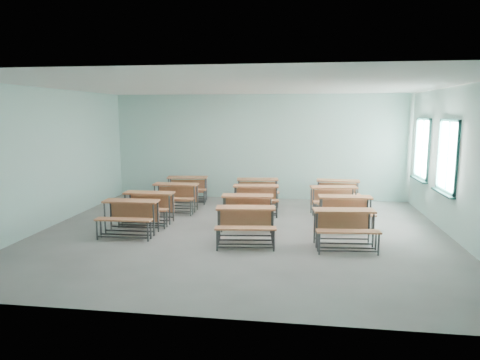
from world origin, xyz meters
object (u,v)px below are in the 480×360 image
object	(u,v)px
desk_unit_r0c1	(246,220)
desk_unit_r3c1	(258,187)
desk_unit_r1c0	(148,203)
desk_unit_r1c1	(247,206)
desk_unit_r2c0	(175,193)
desk_unit_r3c0	(187,185)
desk_unit_r0c0	(130,212)
desk_unit_r2c2	(334,196)
desk_unit_r0c2	(345,223)
desk_unit_r2c1	(256,195)
desk_unit_r1c2	(346,207)
desk_unit_r3c2	(338,189)

from	to	relation	value
desk_unit_r0c1	desk_unit_r3c1	bearing A→B (deg)	85.14
desk_unit_r1c0	desk_unit_r1c1	bearing A→B (deg)	-1.10
desk_unit_r2c0	desk_unit_r3c0	xyz separation A→B (m)	(-0.01, 1.29, 0.00)
desk_unit_r0c0	desk_unit_r0c1	xyz separation A→B (m)	(2.58, -0.32, 0.00)
desk_unit_r2c2	desk_unit_r3c0	world-z (taller)	same
desk_unit_r0c2	desk_unit_r2c1	size ratio (longest dim) A/B	1.01
desk_unit_r2c0	desk_unit_r1c0	bearing A→B (deg)	-102.19
desk_unit_r1c0	desk_unit_r1c2	bearing A→B (deg)	1.44
desk_unit_r1c1	desk_unit_r2c2	bearing A→B (deg)	31.56
desk_unit_r0c2	desk_unit_r3c1	size ratio (longest dim) A/B	0.98
desk_unit_r3c0	desk_unit_r3c1	world-z (taller)	same
desk_unit_r1c1	desk_unit_r2c2	distance (m)	2.56
desk_unit_r0c0	desk_unit_r1c0	distance (m)	0.99
desk_unit_r0c1	desk_unit_r3c1	world-z (taller)	same
desk_unit_r1c0	desk_unit_r1c1	world-z (taller)	same
desk_unit_r3c1	desk_unit_r0c0	bearing A→B (deg)	-132.44
desk_unit_r0c2	desk_unit_r2c1	distance (m)	3.32
desk_unit_r0c1	desk_unit_r3c2	bearing A→B (deg)	54.26
desk_unit_r1c0	desk_unit_r1c1	distance (m)	2.41
desk_unit_r2c2	desk_unit_r3c1	xyz separation A→B (m)	(-2.10, 1.06, 0.00)
desk_unit_r1c2	desk_unit_r2c2	bearing A→B (deg)	93.81
desk_unit_r1c1	desk_unit_r3c2	world-z (taller)	same
desk_unit_r1c2	desk_unit_r2c1	xyz separation A→B (m)	(-2.18, 1.22, 0.00)
desk_unit_r0c1	desk_unit_r3c0	bearing A→B (deg)	113.10
desk_unit_r0c2	desk_unit_r3c2	bearing A→B (deg)	81.85
desk_unit_r0c1	desk_unit_r0c2	xyz separation A→B (m)	(1.95, 0.04, 0.00)
desk_unit_r1c0	desk_unit_r1c2	distance (m)	4.65
desk_unit_r2c2	desk_unit_r3c2	size ratio (longest dim) A/B	1.04
desk_unit_r3c1	desk_unit_r3c2	xyz separation A→B (m)	(2.28, 0.06, 0.00)
desk_unit_r1c1	desk_unit_r3c2	distance (m)	3.45
desk_unit_r1c2	desk_unit_r3c1	bearing A→B (deg)	130.68
desk_unit_r1c1	desk_unit_r3c0	size ratio (longest dim) A/B	0.97
desk_unit_r0c1	desk_unit_r2c2	distance (m)	3.39
desk_unit_r1c0	desk_unit_r0c0	bearing A→B (deg)	-93.22
desk_unit_r0c1	desk_unit_r0c2	distance (m)	1.96
desk_unit_r1c2	desk_unit_r2c1	bearing A→B (deg)	147.95
desk_unit_r1c0	desk_unit_r1c2	world-z (taller)	same
desk_unit_r1c2	desk_unit_r0c1	bearing A→B (deg)	-148.33
desk_unit_r1c2	desk_unit_r3c0	distance (m)	5.02
desk_unit_r0c0	desk_unit_r3c1	bearing A→B (deg)	53.33
desk_unit_r0c2	desk_unit_r3c2	xyz separation A→B (m)	(0.19, 3.85, 0.00)
desk_unit_r0c0	desk_unit_r3c2	distance (m)	5.92
desk_unit_r1c1	desk_unit_r1c0	bearing A→B (deg)	175.37
desk_unit_r0c1	desk_unit_r2c0	xyz separation A→B (m)	(-2.25, 2.62, 0.00)
desk_unit_r0c2	desk_unit_r1c2	size ratio (longest dim) A/B	1.03
desk_unit_r0c1	desk_unit_r3c1	xyz separation A→B (m)	(-0.13, 3.82, 0.00)
desk_unit_r1c0	desk_unit_r2c2	world-z (taller)	same
desk_unit_r3c1	desk_unit_r3c0	bearing A→B (deg)	170.02
desk_unit_r2c1	desk_unit_r3c0	xyz separation A→B (m)	(-2.19, 1.24, 0.00)
desk_unit_r1c2	desk_unit_r2c0	xyz separation A→B (m)	(-4.36, 1.17, 0.00)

